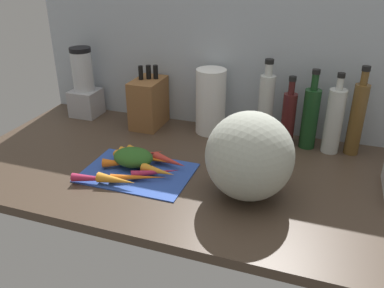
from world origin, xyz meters
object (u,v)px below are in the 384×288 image
object	(u,v)px
carrot_3	(139,161)
blender_appliance	(84,87)
cutting_board	(138,172)
bottle_0	(266,107)
paper_towel_roll	(211,102)
bottle_3	(334,120)
carrot_2	(155,172)
bottle_2	(310,117)
bottle_4	(357,118)
carrot_12	(158,171)
winter_squash	(249,156)
carrot_0	(135,154)
carrot_8	(138,177)
carrot_9	(145,154)
bottle_1	(288,117)
carrot_11	(141,155)
carrot_10	(170,161)
knife_block	(149,102)
carrot_1	(118,163)
carrot_7	(97,179)
carrot_6	(123,160)
carrot_4	(145,158)
carrot_5	(116,180)

from	to	relation	value
carrot_3	blender_appliance	xyz separation A→B (cm)	(-42.33, 34.59, 10.89)
cutting_board	bottle_0	bearing A→B (deg)	48.91
paper_towel_roll	bottle_3	distance (cm)	46.09
carrot_2	bottle_2	size ratio (longest dim) A/B	0.52
paper_towel_roll	bottle_4	distance (cm)	53.38
carrot_12	winter_squash	distance (cm)	30.90
carrot_0	carrot_8	bearing A→B (deg)	-59.81
carrot_9	bottle_4	bearing A→B (deg)	23.25
carrot_3	blender_appliance	bearing A→B (deg)	140.75
carrot_8	bottle_1	distance (cm)	59.82
winter_squash	bottle_4	bearing A→B (deg)	53.29
cutting_board	carrot_11	xyz separation A→B (cm)	(-2.58, 8.44, 1.79)
carrot_0	carrot_10	xyz separation A→B (cm)	(13.57, -1.14, 0.18)
carrot_9	bottle_1	size ratio (longest dim) A/B	0.61
carrot_3	carrot_9	distance (cm)	4.82
knife_block	bottle_4	size ratio (longest dim) A/B	0.79
carrot_1	carrot_7	xyz separation A→B (cm)	(-1.36, -10.80, -0.18)
carrot_3	knife_block	bearing A→B (deg)	108.92
carrot_1	carrot_11	bearing A→B (deg)	60.65
carrot_7	bottle_3	world-z (taller)	bottle_3
carrot_6	carrot_12	xyz separation A→B (cm)	(14.62, -3.30, 0.18)
carrot_6	bottle_1	bearing A→B (deg)	35.28
carrot_12	bottle_2	world-z (taller)	bottle_2
carrot_10	carrot_6	bearing A→B (deg)	-165.31
carrot_11	bottle_0	distance (cm)	49.37
carrot_1	carrot_2	size ratio (longest dim) A/B	0.66
carrot_2	carrot_9	bearing A→B (deg)	128.74
carrot_12	bottle_2	distance (cm)	58.81
carrot_0	carrot_3	distance (cm)	4.60
carrot_2	carrot_7	size ratio (longest dim) A/B	0.95
cutting_board	carrot_3	world-z (taller)	carrot_3
carrot_11	carrot_12	bearing A→B (deg)	-40.61
carrot_1	knife_block	distance (cm)	38.99
cutting_board	winter_squash	bearing A→B (deg)	-1.07
carrot_3	carrot_4	size ratio (longest dim) A/B	1.06
carrot_11	bottle_1	bearing A→B (deg)	33.24
carrot_11	carrot_5	bearing A→B (deg)	-88.94
winter_squash	carrot_0	bearing A→B (deg)	167.93
cutting_board	knife_block	world-z (taller)	knife_block
carrot_1	carrot_6	bearing A→B (deg)	85.21
carrot_0	carrot_3	xyz separation A→B (cm)	(3.16, -3.32, -0.37)
bottle_0	blender_appliance	bearing A→B (deg)	179.86
carrot_7	carrot_9	bearing A→B (deg)	71.14
carrot_10	winter_squash	world-z (taller)	winter_squash
carrot_1	knife_block	bearing A→B (deg)	98.89
carrot_5	carrot_9	bearing A→B (deg)	88.17
carrot_11	bottle_2	size ratio (longest dim) A/B	0.54
carrot_1	carrot_10	xyz separation A→B (cm)	(15.86, 6.82, 0.14)
bottle_2	carrot_0	bearing A→B (deg)	-151.13
carrot_3	carrot_11	size ratio (longest dim) A/B	1.12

